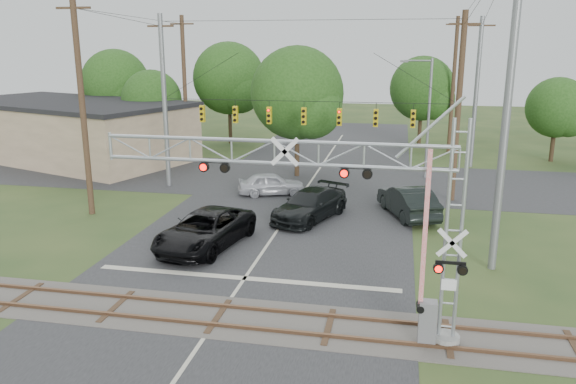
% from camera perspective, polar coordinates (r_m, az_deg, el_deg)
% --- Properties ---
extents(ground, '(160.00, 160.00, 0.00)m').
position_cam_1_polar(ground, '(19.22, -9.00, -15.13)').
color(ground, '#2B421E').
rests_on(ground, ground).
extents(road_main, '(14.00, 90.00, 0.02)m').
position_cam_1_polar(road_main, '(27.93, -1.93, -5.17)').
color(road_main, '#262729').
rests_on(road_main, ground).
extents(road_cross, '(90.00, 12.00, 0.02)m').
position_cam_1_polar(road_cross, '(41.13, 2.52, 1.34)').
color(road_cross, '#262729').
rests_on(road_cross, ground).
extents(railroad_track, '(90.00, 3.20, 0.17)m').
position_cam_1_polar(railroad_track, '(20.85, -7.08, -12.43)').
color(railroad_track, '#555049').
rests_on(railroad_track, ground).
extents(crossing_gantry, '(11.97, 0.95, 7.41)m').
position_cam_1_polar(crossing_gantry, '(17.95, 5.56, -1.09)').
color(crossing_gantry, gray).
rests_on(crossing_gantry, ground).
extents(traffic_signal_span, '(19.34, 0.36, 11.50)m').
position_cam_1_polar(traffic_signal_span, '(36.15, 3.03, 8.50)').
color(traffic_signal_span, gray).
rests_on(traffic_signal_span, ground).
extents(pickup_black, '(3.99, 6.70, 1.75)m').
position_cam_1_polar(pickup_black, '(27.41, -8.42, -3.82)').
color(pickup_black, black).
rests_on(pickup_black, ground).
extents(car_dark, '(4.30, 6.18, 1.66)m').
position_cam_1_polar(car_dark, '(31.48, 2.26, -1.30)').
color(car_dark, black).
rests_on(car_dark, ground).
extents(sedan_silver, '(4.63, 3.06, 1.47)m').
position_cam_1_polar(sedan_silver, '(36.66, -1.72, 0.85)').
color(sedan_silver, silver).
rests_on(sedan_silver, ground).
extents(suv_dark, '(3.72, 5.71, 1.78)m').
position_cam_1_polar(suv_dark, '(32.71, 12.09, -0.90)').
color(suv_dark, black).
rests_on(suv_dark, ground).
extents(commercial_building, '(23.37, 17.03, 4.92)m').
position_cam_1_polar(commercial_building, '(51.99, -21.34, 5.92)').
color(commercial_building, gray).
rests_on(commercial_building, ground).
extents(streetlight, '(2.30, 0.24, 8.64)m').
position_cam_1_polar(streetlight, '(41.81, 13.89, 7.86)').
color(streetlight, gray).
rests_on(streetlight, ground).
extents(utility_poles, '(25.56, 28.95, 14.32)m').
position_cam_1_polar(utility_poles, '(39.08, 5.67, 9.98)').
color(utility_poles, '#3A261B').
rests_on(utility_poles, ground).
extents(treeline, '(53.89, 21.32, 9.88)m').
position_cam_1_polar(treeline, '(50.33, 2.29, 10.37)').
color(treeline, '#362718').
rests_on(treeline, ground).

